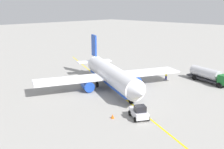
{
  "coord_description": "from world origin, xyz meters",
  "views": [
    {
      "loc": [
        36.5,
        -36.64,
        16.71
      ],
      "look_at": [
        0.0,
        0.0,
        3.0
      ],
      "focal_mm": 41.79,
      "sensor_mm": 36.0,
      "label": 1
    }
  ],
  "objects": [
    {
      "name": "ground_plane",
      "position": [
        0.0,
        0.0,
        0.0
      ],
      "size": [
        400.0,
        400.0,
        0.0
      ],
      "primitive_type": "plane",
      "color": "#9E9B96"
    },
    {
      "name": "fuel_tanker",
      "position": [
        12.18,
        18.44,
        1.73
      ],
      "size": [
        10.93,
        5.27,
        3.15
      ],
      "color": "#2D2D33",
      "rests_on": "ground"
    },
    {
      "name": "taxi_line_marking",
      "position": [
        0.0,
        0.0,
        0.01
      ],
      "size": [
        67.64,
        30.56,
        0.01
      ],
      "primitive_type": "cube",
      "rotation": [
        0.0,
        0.0,
        -0.42
      ],
      "color": "yellow",
      "rests_on": "ground"
    },
    {
      "name": "airplane",
      "position": [
        -0.42,
        0.19,
        2.75
      ],
      "size": [
        27.81,
        30.51,
        9.86
      ],
      "color": "white",
      "rests_on": "ground"
    },
    {
      "name": "safety_cone_nose",
      "position": [
        10.56,
        -10.48,
        0.32
      ],
      "size": [
        0.57,
        0.57,
        0.63
      ],
      "primitive_type": "cone",
      "color": "#F2590F",
      "rests_on": "ground"
    },
    {
      "name": "refueling_worker",
      "position": [
        4.08,
        13.79,
        0.82
      ],
      "size": [
        0.62,
        0.62,
        1.71
      ],
      "color": "navy",
      "rests_on": "ground"
    },
    {
      "name": "pushback_tug",
      "position": [
        13.44,
        -7.65,
        1.01
      ],
      "size": [
        4.12,
        3.72,
        2.2
      ],
      "color": "silver",
      "rests_on": "ground"
    }
  ]
}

